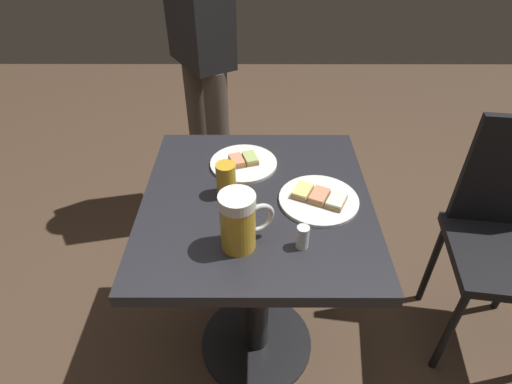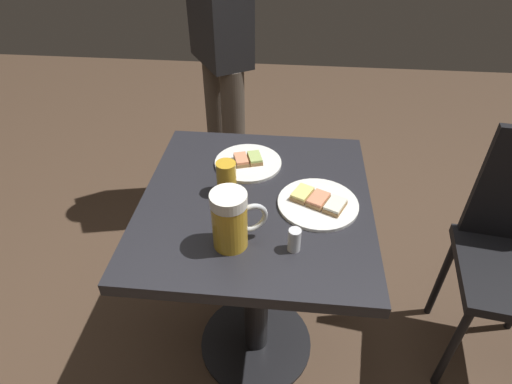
{
  "view_description": "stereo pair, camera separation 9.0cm",
  "coord_description": "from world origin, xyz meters",
  "px_view_note": "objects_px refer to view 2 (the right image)",
  "views": [
    {
      "loc": [
        -0.0,
        0.94,
        1.52
      ],
      "look_at": [
        0.0,
        0.0,
        0.78
      ],
      "focal_mm": 29.01,
      "sensor_mm": 36.0,
      "label": 1
    },
    {
      "loc": [
        -0.09,
        0.93,
        1.52
      ],
      "look_at": [
        0.0,
        0.0,
        0.78
      ],
      "focal_mm": 29.01,
      "sensor_mm": 36.0,
      "label": 2
    }
  ],
  "objects_px": {
    "plate_near": "(318,203)",
    "beer_glass_small": "(226,178)",
    "beer_mug": "(231,220)",
    "salt_shaker": "(294,240)",
    "patron_standing": "(220,35)",
    "plate_far": "(248,162)"
  },
  "relations": [
    {
      "from": "patron_standing",
      "to": "plate_far",
      "type": "bearing_deg",
      "value": -16.33
    },
    {
      "from": "beer_glass_small",
      "to": "plate_far",
      "type": "bearing_deg",
      "value": -106.97
    },
    {
      "from": "plate_far",
      "to": "beer_mug",
      "type": "bearing_deg",
      "value": 90.02
    },
    {
      "from": "plate_far",
      "to": "beer_glass_small",
      "type": "xyz_separation_m",
      "value": [
        0.05,
        0.15,
        0.04
      ]
    },
    {
      "from": "beer_glass_small",
      "to": "salt_shaker",
      "type": "distance_m",
      "value": 0.3
    },
    {
      "from": "patron_standing",
      "to": "salt_shaker",
      "type": "bearing_deg",
      "value": -13.69
    },
    {
      "from": "plate_near",
      "to": "plate_far",
      "type": "distance_m",
      "value": 0.29
    },
    {
      "from": "beer_mug",
      "to": "patron_standing",
      "type": "height_order",
      "value": "patron_standing"
    },
    {
      "from": "beer_mug",
      "to": "patron_standing",
      "type": "xyz_separation_m",
      "value": [
        0.2,
        -1.07,
        0.1
      ]
    },
    {
      "from": "plate_near",
      "to": "salt_shaker",
      "type": "xyz_separation_m",
      "value": [
        0.06,
        0.18,
        0.02
      ]
    },
    {
      "from": "beer_mug",
      "to": "salt_shaker",
      "type": "bearing_deg",
      "value": 177.82
    },
    {
      "from": "plate_near",
      "to": "beer_mug",
      "type": "height_order",
      "value": "beer_mug"
    },
    {
      "from": "beer_glass_small",
      "to": "beer_mug",
      "type": "bearing_deg",
      "value": 102.28
    },
    {
      "from": "plate_far",
      "to": "salt_shaker",
      "type": "height_order",
      "value": "salt_shaker"
    },
    {
      "from": "plate_far",
      "to": "patron_standing",
      "type": "bearing_deg",
      "value": -74.26
    },
    {
      "from": "plate_near",
      "to": "patron_standing",
      "type": "xyz_separation_m",
      "value": [
        0.42,
        -0.9,
        0.17
      ]
    },
    {
      "from": "plate_far",
      "to": "beer_glass_small",
      "type": "relative_size",
      "value": 2.12
    },
    {
      "from": "plate_far",
      "to": "beer_mug",
      "type": "height_order",
      "value": "beer_mug"
    },
    {
      "from": "plate_far",
      "to": "plate_near",
      "type": "bearing_deg",
      "value": 140.04
    },
    {
      "from": "plate_far",
      "to": "salt_shaker",
      "type": "bearing_deg",
      "value": 113.3
    },
    {
      "from": "beer_glass_small",
      "to": "plate_near",
      "type": "bearing_deg",
      "value": 172.34
    },
    {
      "from": "plate_near",
      "to": "beer_glass_small",
      "type": "relative_size",
      "value": 2.25
    }
  ]
}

